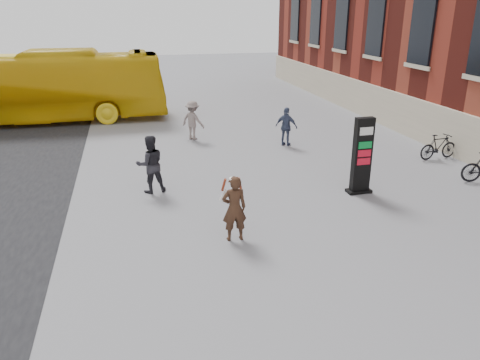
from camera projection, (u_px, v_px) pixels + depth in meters
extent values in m
plane|color=#9E9EA3|center=(257.00, 234.00, 12.28)|extent=(100.00, 100.00, 0.00)
cube|color=beige|center=(437.00, 127.00, 19.50)|extent=(0.18, 44.00, 1.80)
cube|color=black|center=(362.00, 156.00, 14.64)|extent=(0.59, 0.26, 2.45)
cube|color=black|center=(359.00, 191.00, 15.04)|extent=(0.79, 0.41, 0.10)
cube|color=white|center=(364.00, 130.00, 14.35)|extent=(0.45, 0.28, 0.25)
cube|color=#076426|center=(363.00, 144.00, 14.50)|extent=(0.45, 0.28, 0.22)
cube|color=maroon|center=(362.00, 152.00, 14.59)|extent=(0.45, 0.28, 0.22)
cube|color=maroon|center=(362.00, 160.00, 14.68)|extent=(0.45, 0.28, 0.22)
imported|color=#382416|center=(234.00, 209.00, 11.71)|extent=(0.63, 0.42, 1.73)
cylinder|color=white|center=(234.00, 179.00, 11.44)|extent=(0.24, 0.24, 0.06)
cone|color=white|center=(240.00, 193.00, 11.88)|extent=(0.24, 0.24, 0.42)
cylinder|color=maroon|center=(240.00, 183.00, 11.79)|extent=(0.14, 0.14, 0.36)
cone|color=white|center=(224.00, 194.00, 11.79)|extent=(0.24, 0.24, 0.42)
cylinder|color=maroon|center=(224.00, 185.00, 11.70)|extent=(0.14, 0.13, 0.36)
imported|color=gold|center=(37.00, 87.00, 23.74)|extent=(12.94, 3.22, 3.59)
imported|color=#252429|center=(150.00, 164.00, 14.80)|extent=(1.01, 0.85, 1.86)
imported|color=gray|center=(193.00, 120.00, 20.81)|extent=(1.26, 1.24, 1.74)
imported|color=#3E4865|center=(286.00, 127.00, 19.88)|extent=(1.00, 0.93, 1.65)
imported|color=black|center=(439.00, 147.00, 18.20)|extent=(1.71, 0.63, 1.00)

